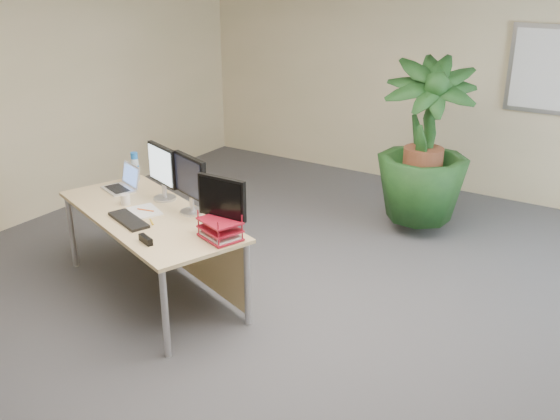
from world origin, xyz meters
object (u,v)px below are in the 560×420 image
Objects in this scene: desk at (161,228)px; monitor_right at (190,181)px; floor_plant at (423,162)px; monitor_left at (163,169)px; laptop at (124,183)px.

monitor_right is at bearing 22.31° from desk.
floor_plant reaches higher than monitor_right.
desk is at bearing -56.51° from monitor_left.
monitor_left reaches higher than desk.
monitor_left is (-0.15, 0.22, 0.43)m from desk.
monitor_right is (0.26, 0.11, 0.43)m from desk.
desk is 4.31× the size of monitor_left.
monitor_right reaches higher than desk.
floor_plant is 2.54m from monitor_right.
floor_plant is 3.15× the size of monitor_left.
laptop is (-0.49, -0.00, -0.22)m from monitor_left.
monitor_right is 1.29× the size of laptop.
monitor_left is at bearing 123.49° from desk.
monitor_right reaches higher than laptop.
monitor_left is 0.42m from monitor_right.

